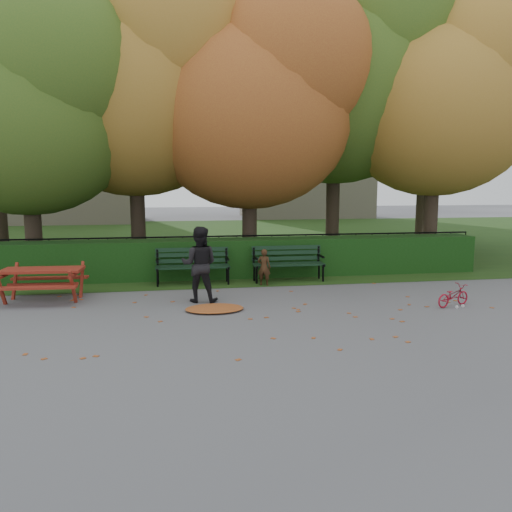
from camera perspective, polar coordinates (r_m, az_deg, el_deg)
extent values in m
plane|color=slate|center=(9.01, 2.12, -7.50)|extent=(90.00, 90.00, 0.00)
plane|color=#1D3A13|center=(22.69, -4.98, 2.04)|extent=(90.00, 90.00, 0.00)
cube|color=tan|center=(35.61, -21.97, 15.83)|extent=(10.00, 7.00, 15.00)
cube|color=tan|center=(37.94, 5.64, 13.59)|extent=(9.00, 6.00, 12.00)
cube|color=black|center=(13.25, -1.77, -0.19)|extent=(13.00, 0.90, 1.00)
cube|color=black|center=(14.10, -2.20, -1.41)|extent=(14.00, 0.04, 0.04)
cube|color=black|center=(13.98, -2.22, 2.31)|extent=(14.00, 0.04, 0.04)
cylinder|color=black|center=(13.99, -14.49, -0.01)|extent=(0.03, 0.03, 1.00)
cylinder|color=black|center=(14.04, -2.20, 0.28)|extent=(0.03, 0.03, 1.00)
cylinder|color=black|center=(14.72, 9.46, 0.54)|extent=(0.03, 0.03, 1.00)
cylinder|color=black|center=(16.19, 21.27, 0.78)|extent=(0.03, 0.03, 1.00)
cylinder|color=black|center=(14.82, -24.12, 3.15)|extent=(0.44, 0.44, 2.62)
ellipsoid|color=#375A1D|center=(14.87, -24.77, 13.99)|extent=(5.60, 5.60, 5.04)
sphere|color=#375A1D|center=(14.18, -21.83, 19.65)|extent=(4.20, 4.20, 4.20)
cylinder|color=black|center=(15.55, -13.36, 4.82)|extent=(0.44, 0.44, 3.15)
ellipsoid|color=olive|center=(15.73, -13.79, 17.18)|extent=(6.40, 6.40, 5.76)
sphere|color=olive|center=(15.21, -9.65, 23.16)|extent=(4.80, 4.80, 4.80)
cylinder|color=black|center=(14.90, -0.75, 4.23)|extent=(0.44, 0.44, 2.80)
ellipsoid|color=brown|center=(14.99, -0.77, 15.74)|extent=(6.00, 6.00, 5.40)
sphere|color=brown|center=(14.70, 4.03, 21.22)|extent=(4.50, 4.50, 4.50)
cylinder|color=black|center=(16.85, 8.75, 5.79)|extent=(0.44, 0.44, 3.50)
ellipsoid|color=#375A1D|center=(17.11, 9.04, 18.44)|extent=(6.80, 6.80, 6.12)
sphere|color=#375A1D|center=(17.08, 14.29, 23.57)|extent=(5.10, 5.10, 5.10)
cylinder|color=black|center=(16.56, 19.32, 4.47)|extent=(0.44, 0.44, 2.97)
ellipsoid|color=olive|center=(16.68, 19.86, 15.46)|extent=(5.80, 5.80, 5.22)
sphere|color=olive|center=(16.81, 24.58, 19.67)|extent=(4.35, 4.35, 4.35)
cylinder|color=black|center=(18.91, -27.26, 4.96)|extent=(0.44, 0.44, 3.32)
sphere|color=brown|center=(18.28, -25.52, 20.97)|extent=(4.95, 4.95, 4.95)
cylinder|color=black|center=(20.92, 18.41, 5.45)|extent=(0.44, 0.44, 3.15)
ellipsoid|color=#375A1D|center=(21.06, 18.84, 14.65)|extent=(6.00, 6.00, 5.40)
sphere|color=#375A1D|center=(21.13, 22.67, 18.15)|extent=(4.50, 4.50, 4.50)
cube|color=black|center=(12.09, -7.20, -1.36)|extent=(1.80, 0.12, 0.04)
cube|color=black|center=(12.27, -7.23, -1.23)|extent=(1.80, 0.12, 0.04)
cube|color=black|center=(12.44, -7.26, -1.09)|extent=(1.80, 0.12, 0.04)
cube|color=black|center=(12.52, -7.29, -0.53)|extent=(1.80, 0.05, 0.10)
cube|color=black|center=(12.49, -7.30, 0.15)|extent=(1.80, 0.05, 0.10)
cube|color=black|center=(12.48, -7.31, 0.74)|extent=(1.80, 0.05, 0.10)
cube|color=black|center=(12.27, -11.20, -1.41)|extent=(0.05, 0.55, 0.06)
cube|color=black|center=(12.50, -11.19, -0.19)|extent=(0.05, 0.05, 0.41)
cylinder|color=black|center=(12.13, -11.20, -2.48)|extent=(0.05, 0.05, 0.44)
cylinder|color=black|center=(12.48, -11.15, -2.18)|extent=(0.05, 0.05, 0.44)
cube|color=black|center=(12.26, -11.22, -0.47)|extent=(0.05, 0.45, 0.04)
cube|color=black|center=(12.33, -3.28, -1.22)|extent=(0.05, 0.55, 0.06)
cube|color=black|center=(12.56, -3.42, -0.01)|extent=(0.05, 0.05, 0.41)
cylinder|color=black|center=(12.19, -3.18, -2.28)|extent=(0.05, 0.05, 0.44)
cylinder|color=black|center=(12.54, -3.36, -1.99)|extent=(0.05, 0.05, 0.44)
cube|color=black|center=(12.32, -3.30, -0.29)|extent=(0.05, 0.45, 0.04)
cube|color=black|center=(12.41, 3.94, -1.07)|extent=(1.80, 0.12, 0.04)
cube|color=black|center=(12.59, 3.75, -0.94)|extent=(1.80, 0.12, 0.04)
cube|color=black|center=(12.76, 3.57, -0.81)|extent=(1.80, 0.12, 0.04)
cube|color=black|center=(12.83, 3.48, -0.26)|extent=(1.80, 0.05, 0.10)
cube|color=black|center=(12.81, 3.49, 0.40)|extent=(1.80, 0.05, 0.10)
cube|color=black|center=(12.79, 3.50, 0.98)|extent=(1.80, 0.05, 0.10)
cube|color=black|center=(12.42, -0.07, -1.13)|extent=(0.05, 0.55, 0.06)
cube|color=black|center=(12.65, -0.27, 0.07)|extent=(0.05, 0.05, 0.41)
cylinder|color=black|center=(12.28, 0.07, -2.19)|extent=(0.05, 0.05, 0.44)
cylinder|color=black|center=(12.63, -0.20, -1.90)|extent=(0.05, 0.05, 0.44)
cube|color=black|center=(12.41, -0.08, -0.21)|extent=(0.05, 0.45, 0.04)
cube|color=black|center=(12.81, 7.46, -0.92)|extent=(0.05, 0.55, 0.06)
cube|color=black|center=(13.03, 7.13, 0.24)|extent=(0.05, 0.05, 0.41)
cylinder|color=black|center=(12.67, 7.68, -1.94)|extent=(0.05, 0.05, 0.44)
cylinder|color=black|center=(13.01, 7.21, -1.67)|extent=(0.05, 0.05, 0.44)
cube|color=black|center=(12.80, 7.45, -0.02)|extent=(0.05, 0.45, 0.04)
cube|color=maroon|center=(11.34, -23.24, -1.47)|extent=(1.64, 0.75, 0.05)
cube|color=maroon|center=(10.88, -23.95, -3.34)|extent=(1.62, 0.30, 0.04)
cube|color=maroon|center=(11.89, -22.45, -2.32)|extent=(1.62, 0.30, 0.04)
cube|color=maroon|center=(11.24, -27.15, -3.38)|extent=(0.08, 0.46, 0.78)
cube|color=maroon|center=(11.98, -25.83, -2.62)|extent=(0.08, 0.46, 0.78)
cube|color=maroon|center=(11.57, -26.54, -1.85)|extent=(0.11, 1.21, 0.05)
cube|color=maroon|center=(10.83, -20.20, -3.38)|extent=(0.08, 0.46, 0.78)
cube|color=maroon|center=(11.60, -19.29, -2.59)|extent=(0.08, 0.46, 0.78)
cube|color=maroon|center=(11.17, -19.78, -1.80)|extent=(0.11, 1.21, 0.05)
cube|color=maroon|center=(11.39, -23.16, -2.98)|extent=(1.43, 0.12, 0.05)
ellipsoid|color=brown|center=(9.80, -4.76, -5.99)|extent=(1.15, 0.80, 0.08)
imported|color=#382112|center=(12.06, 0.92, -1.29)|extent=(0.38, 0.33, 0.89)
imported|color=black|center=(10.42, -6.49, -0.95)|extent=(0.88, 0.75, 1.58)
imported|color=maroon|center=(10.80, 21.60, -4.22)|extent=(0.90, 0.57, 0.45)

